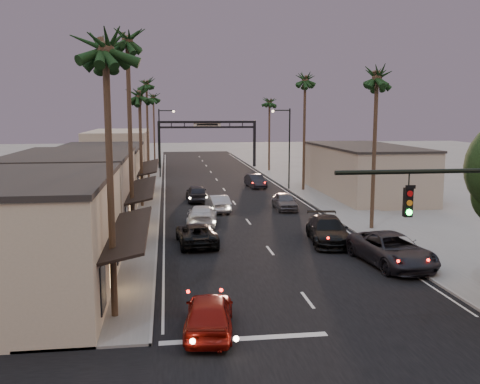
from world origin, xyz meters
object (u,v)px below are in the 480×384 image
object	(u,v)px
palm_rc	(270,99)
palm_ld	(146,81)
arch	(207,132)
streetlight_left	(162,137)
palm_lc	(139,91)
palm_far	(153,95)
palm_la	(105,38)
oncoming_pickup	(196,234)
curbside_black	(328,230)
palm_lb	(127,34)
oncoming_red	(209,313)
streetlight_right	(287,142)
palm_ra	(377,71)
oncoming_silver	(218,203)
curbside_near	(392,250)
palm_rb	(305,76)

from	to	relation	value
palm_rc	palm_ld	bearing A→B (deg)	-152.38
arch	streetlight_left	xyz separation A→B (m)	(-6.92, -12.00, -0.20)
palm_lc	palm_far	world-z (taller)	palm_far
palm_la	oncoming_pickup	xyz separation A→B (m)	(4.11, 12.14, -10.72)
palm_far	curbside_black	bearing A→B (deg)	-77.78
palm_la	palm_lb	distance (m)	13.14
palm_la	palm_lc	bearing A→B (deg)	90.00
arch	palm_rc	distance (m)	11.59
oncoming_red	oncoming_pickup	distance (m)	14.15
streetlight_left	arch	bearing A→B (deg)	60.03
arch	streetlight_right	distance (m)	25.94
streetlight_right	palm_far	distance (m)	36.85
palm_ra	palm_lc	bearing A→B (deg)	145.10
palm_far	oncoming_silver	distance (m)	46.92
streetlight_left	oncoming_red	xyz separation A→B (m)	(2.14, -51.00, -4.54)
oncoming_red	arch	bearing A→B (deg)	-87.58
oncoming_silver	streetlight_right	bearing A→B (deg)	-131.44
curbside_near	palm_ra	bearing A→B (deg)	68.86
palm_la	palm_ra	distance (m)	22.82
palm_la	palm_rb	size ratio (longest dim) A/B	0.93
palm_lb	curbside_near	world-z (taller)	palm_lb
streetlight_left	palm_rb	distance (m)	22.07
palm_ld	oncoming_red	xyz separation A→B (m)	(3.82, -48.00, -11.63)
palm_lb	palm_rc	xyz separation A→B (m)	(17.20, 42.00, -2.92)
palm_ld	palm_ra	size ratio (longest dim) A/B	1.08
palm_lb	palm_rc	size ratio (longest dim) A/B	1.25
palm_rb	oncoming_red	distance (m)	41.03
streetlight_right	palm_lb	bearing A→B (deg)	-124.01
palm_lb	streetlight_right	bearing A→B (deg)	55.99
streetlight_left	palm_lb	xyz separation A→B (m)	(-1.68, -36.00, 8.06)
palm_lb	palm_lc	world-z (taller)	palm_lb
streetlight_right	palm_rc	world-z (taller)	palm_rc
oncoming_red	oncoming_pickup	bearing A→B (deg)	-84.44
palm_ra	palm_far	distance (m)	56.58
palm_lb	palm_far	xyz separation A→B (m)	(0.30, 56.00, -1.94)
streetlight_right	palm_ld	xyz separation A→B (m)	(-15.52, 10.00, 7.09)
palm_far	oncoming_red	bearing A→B (deg)	-87.16
oncoming_pickup	curbside_black	world-z (taller)	curbside_black
palm_lc	curbside_near	bearing A→B (deg)	-54.89
arch	palm_rb	distance (m)	28.24
palm_ld	curbside_black	bearing A→B (deg)	-69.72
palm_rb	oncoming_pickup	world-z (taller)	palm_rb
streetlight_right	oncoming_pickup	size ratio (longest dim) A/B	1.73
curbside_black	oncoming_red	bearing A→B (deg)	-116.41
palm_rb	oncoming_silver	xyz separation A→B (m)	(-10.57, -11.24, -11.68)
palm_lb	palm_ra	world-z (taller)	palm_lb
palm_lc	curbside_black	xyz separation A→B (m)	(12.77, -15.55, -9.61)
arch	palm_rb	xyz separation A→B (m)	(8.60, -26.00, 6.88)
streetlight_left	oncoming_red	distance (m)	51.25
palm_lb	palm_lc	bearing A→B (deg)	90.00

